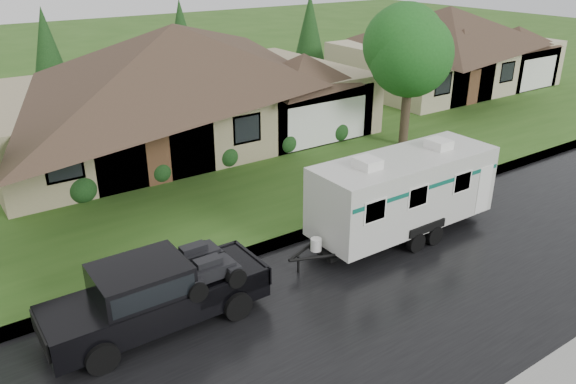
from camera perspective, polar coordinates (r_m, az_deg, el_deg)
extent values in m
plane|color=#2E541A|center=(17.02, 3.31, -8.39)|extent=(140.00, 140.00, 0.00)
cube|color=black|center=(15.76, 7.86, -11.48)|extent=(140.00, 8.00, 0.01)
cube|color=gray|center=(18.55, -0.97, -5.17)|extent=(140.00, 0.50, 0.15)
cube|color=#2E541A|center=(29.18, -15.13, 4.96)|extent=(140.00, 26.00, 0.15)
cube|color=gray|center=(28.54, -10.97, 8.25)|extent=(18.00, 10.00, 3.00)
pyramid|color=#3B2B20|center=(27.76, -11.64, 16.43)|extent=(19.44, 10.80, 2.60)
cube|color=gray|center=(28.67, 1.56, 8.43)|extent=(5.76, 4.00, 2.70)
cube|color=tan|center=(40.99, 15.61, 12.44)|extent=(14.00, 9.00, 3.00)
pyramid|color=#3B2B20|center=(40.48, 16.21, 17.71)|extent=(15.12, 9.72, 2.30)
cube|color=tan|center=(42.87, 21.89, 11.89)|extent=(4.48, 4.00, 2.70)
cylinder|color=#382B1E|center=(27.70, 11.81, 7.60)|extent=(0.44, 0.44, 2.89)
sphere|color=#226721|center=(27.03, 12.38, 14.05)|extent=(3.99, 3.99, 3.99)
sphere|color=#143814|center=(22.70, -20.27, 0.48)|extent=(1.00, 1.00, 1.00)
sphere|color=#143814|center=(23.56, -12.96, 2.22)|extent=(1.00, 1.00, 1.00)
sphere|color=#143814|center=(24.79, -6.25, 3.77)|extent=(1.00, 1.00, 1.00)
sphere|color=#143814|center=(26.34, -0.23, 5.12)|extent=(1.00, 1.00, 1.00)
sphere|color=#143814|center=(28.16, 5.09, 6.26)|extent=(1.00, 1.00, 1.00)
cube|color=black|center=(14.96, -13.08, -10.67)|extent=(5.63, 1.88, 0.81)
cube|color=black|center=(14.39, -20.92, -12.08)|extent=(1.50, 1.83, 0.33)
cube|color=black|center=(14.47, -14.73, -8.72)|extent=(2.25, 1.76, 0.84)
cube|color=black|center=(14.45, -14.75, -8.56)|extent=(2.06, 1.80, 0.52)
cube|color=black|center=(15.45, -7.00, -8.15)|extent=(2.06, 1.78, 0.06)
cylinder|color=black|center=(14.04, -18.40, -15.66)|extent=(0.79, 0.30, 0.79)
cylinder|color=black|center=(15.51, -20.51, -11.85)|extent=(0.79, 0.30, 0.79)
cylinder|color=black|center=(15.05, -5.20, -11.40)|extent=(0.79, 0.30, 0.79)
cylinder|color=black|center=(16.43, -8.45, -8.29)|extent=(0.79, 0.30, 0.79)
cube|color=silver|center=(18.88, 11.66, 0.23)|extent=(6.57, 2.25, 2.30)
cube|color=black|center=(19.42, 11.36, -3.27)|extent=(6.95, 1.13, 0.13)
cube|color=#0C5A49|center=(18.69, 11.79, 1.65)|extent=(6.44, 2.27, 0.13)
cube|color=white|center=(17.28, 8.09, 2.92)|extent=(0.66, 0.75, 0.30)
cube|color=white|center=(19.49, 15.07, 4.73)|extent=(0.66, 0.75, 0.30)
cylinder|color=black|center=(18.51, 12.86, -5.00)|extent=(0.66, 0.23, 0.66)
cylinder|color=black|center=(19.87, 8.22, -2.55)|extent=(0.66, 0.23, 0.66)
cylinder|color=black|center=(19.08, 14.60, -4.26)|extent=(0.66, 0.23, 0.66)
cylinder|color=black|center=(20.40, 9.98, -1.94)|extent=(0.66, 0.23, 0.66)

